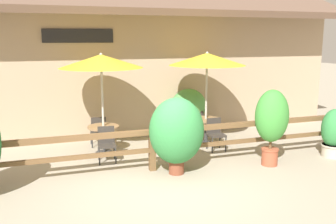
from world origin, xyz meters
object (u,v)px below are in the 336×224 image
object	(u,v)px
patio_umbrella_middle	(207,59)
chair_middle_wallside	(195,123)
patio_umbrella_near	(101,61)
chair_middle_streetside	(215,133)
chair_near_wallside	(98,130)
dining_table_near	(104,132)
dining_table_middle	(206,124)
potted_plant_entrance_palm	(334,133)
potted_plant_broad_leaf	(272,119)
potted_plant_tall_tropical	(177,132)
chair_near_streetside	(107,142)
potted_plant_small_flowering	(189,108)

from	to	relation	value
patio_umbrella_middle	chair_middle_wallside	distance (m)	2.00
patio_umbrella_near	chair_middle_streetside	distance (m)	3.51
patio_umbrella_near	chair_near_wallside	xyz separation A→B (m)	(-0.04, 0.68, -1.90)
dining_table_near	dining_table_middle	size ratio (longest dim) A/B	1.00
chair_middle_wallside	potted_plant_entrance_palm	xyz separation A→B (m)	(2.62, -2.71, 0.15)
chair_middle_streetside	potted_plant_broad_leaf	bearing A→B (deg)	-64.24
potted_plant_entrance_palm	dining_table_near	bearing A→B (deg)	158.54
dining_table_near	potted_plant_tall_tropical	distance (m)	2.41
dining_table_near	potted_plant_entrance_palm	bearing A→B (deg)	-21.46
chair_near_streetside	chair_middle_streetside	xyz separation A→B (m)	(2.91, 0.03, 0.00)
chair_near_wallside	chair_middle_wallside	xyz separation A→B (m)	(2.84, -0.10, 0.00)
patio_umbrella_near	potted_plant_broad_leaf	distance (m)	4.35
potted_plant_entrance_palm	potted_plant_small_flowering	bearing A→B (deg)	132.23
chair_middle_streetside	chair_near_wallside	bearing A→B (deg)	157.79
dining_table_middle	potted_plant_tall_tropical	distance (m)	2.56
patio_umbrella_near	chair_near_streetside	world-z (taller)	patio_umbrella_near
patio_umbrella_near	dining_table_near	world-z (taller)	patio_umbrella_near
patio_umbrella_middle	dining_table_middle	world-z (taller)	patio_umbrella_middle
patio_umbrella_near	patio_umbrella_middle	world-z (taller)	same
potted_plant_entrance_palm	potted_plant_tall_tropical	distance (m)	4.16
chair_near_streetside	dining_table_middle	world-z (taller)	chair_near_streetside
patio_umbrella_middle	potted_plant_tall_tropical	world-z (taller)	patio_umbrella_middle
potted_plant_entrance_palm	potted_plant_tall_tropical	world-z (taller)	potted_plant_tall_tropical
chair_middle_streetside	patio_umbrella_near	bearing A→B (deg)	169.57
chair_near_wallside	potted_plant_entrance_palm	distance (m)	6.13
dining_table_near	chair_middle_streetside	distance (m)	2.95
potted_plant_entrance_palm	dining_table_middle	bearing A→B (deg)	140.54
potted_plant_broad_leaf	potted_plant_small_flowering	distance (m)	3.16
patio_umbrella_near	chair_middle_streetside	world-z (taller)	patio_umbrella_near
chair_near_streetside	potted_plant_tall_tropical	distance (m)	1.93
patio_umbrella_near	chair_near_wallside	distance (m)	2.02
patio_umbrella_near	potted_plant_entrance_palm	world-z (taller)	patio_umbrella_near
potted_plant_small_flowering	chair_near_wallside	bearing A→B (deg)	-176.16
chair_near_wallside	potted_plant_broad_leaf	size ratio (longest dim) A/B	0.47
patio_umbrella_near	potted_plant_tall_tropical	size ratio (longest dim) A/B	1.52
patio_umbrella_middle	chair_middle_wallside	xyz separation A→B (m)	(-0.07, 0.61, -1.90)
dining_table_middle	potted_plant_entrance_palm	xyz separation A→B (m)	(2.55, -2.10, 0.04)
chair_middle_streetside	potted_plant_tall_tropical	world-z (taller)	potted_plant_tall_tropical
dining_table_middle	chair_near_streetside	bearing A→B (deg)	-167.44
chair_near_wallside	potted_plant_entrance_palm	world-z (taller)	potted_plant_entrance_palm
chair_middle_streetside	patio_umbrella_middle	bearing A→B (deg)	92.89
patio_umbrella_middle	potted_plant_small_flowering	bearing A→B (deg)	100.41
dining_table_near	potted_plant_entrance_palm	xyz separation A→B (m)	(5.42, -2.13, 0.04)
patio_umbrella_near	potted_plant_entrance_palm	size ratio (longest dim) A/B	2.11
potted_plant_entrance_palm	potted_plant_small_flowering	distance (m)	4.05
patio_umbrella_near	chair_near_wallside	world-z (taller)	patio_umbrella_near
patio_umbrella_middle	potted_plant_tall_tropical	xyz separation A→B (m)	(-1.59, -1.97, -1.42)
patio_umbrella_near	dining_table_near	size ratio (longest dim) A/B	3.20
patio_umbrella_near	potted_plant_small_flowering	xyz separation A→B (m)	(2.70, 0.86, -1.50)
potted_plant_broad_leaf	potted_plant_small_flowering	size ratio (longest dim) A/B	1.23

